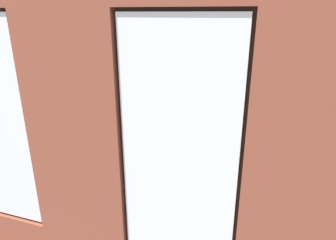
% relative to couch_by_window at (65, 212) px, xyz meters
% --- Properties ---
extents(ground_plane, '(6.99, 6.39, 0.10)m').
position_rel_couch_by_window_xyz_m(ground_plane, '(-0.79, -2.16, -0.38)').
color(ground_plane, brown).
extents(brick_wall_with_windows, '(6.39, 0.30, 3.60)m').
position_rel_couch_by_window_xyz_m(brick_wall_with_windows, '(-0.79, 0.65, 1.45)').
color(brick_wall_with_windows, brown).
rests_on(brick_wall_with_windows, ground_plane).
extents(white_wall_right, '(0.10, 5.39, 3.60)m').
position_rel_couch_by_window_xyz_m(white_wall_right, '(2.35, -1.96, 1.47)').
color(white_wall_right, silver).
rests_on(white_wall_right, ground_plane).
extents(couch_by_window, '(1.83, 0.87, 0.80)m').
position_rel_couch_by_window_xyz_m(couch_by_window, '(0.00, 0.00, 0.00)').
color(couch_by_window, black).
rests_on(couch_by_window, ground_plane).
extents(couch_left, '(0.87, 2.03, 0.80)m').
position_rel_couch_by_window_xyz_m(couch_left, '(-3.29, -1.41, -0.00)').
color(couch_left, black).
rests_on(couch_left, ground_plane).
extents(coffee_table, '(1.40, 0.78, 0.43)m').
position_rel_couch_by_window_xyz_m(coffee_table, '(-1.03, -2.62, 0.05)').
color(coffee_table, olive).
rests_on(coffee_table, ground_plane).
extents(cup_ceramic, '(0.08, 0.08, 0.10)m').
position_rel_couch_by_window_xyz_m(cup_ceramic, '(-1.42, -2.76, 0.15)').
color(cup_ceramic, '#B23D38').
rests_on(cup_ceramic, coffee_table).
extents(candle_jar, '(0.08, 0.08, 0.12)m').
position_rel_couch_by_window_xyz_m(candle_jar, '(-1.14, -2.50, 0.16)').
color(candle_jar, '#B7333D').
rests_on(candle_jar, coffee_table).
extents(remote_black, '(0.14, 0.17, 0.02)m').
position_rel_couch_by_window_xyz_m(remote_black, '(-0.86, -2.72, 0.11)').
color(remote_black, black).
rests_on(remote_black, coffee_table).
extents(media_console, '(1.27, 0.42, 0.54)m').
position_rel_couch_by_window_xyz_m(media_console, '(2.05, -2.21, -0.06)').
color(media_console, black).
rests_on(media_console, ground_plane).
extents(tv_flatscreen, '(1.18, 0.20, 0.82)m').
position_rel_couch_by_window_xyz_m(tv_flatscreen, '(2.05, -2.21, 0.62)').
color(tv_flatscreen, black).
rests_on(tv_flatscreen, media_console).
extents(papasan_chair, '(1.08, 1.08, 0.69)m').
position_rel_couch_by_window_xyz_m(papasan_chair, '(-0.05, -4.34, 0.11)').
color(papasan_chair, olive).
rests_on(papasan_chair, ground_plane).
extents(potted_plant_mid_room_small, '(0.28, 0.28, 0.46)m').
position_rel_couch_by_window_xyz_m(potted_plant_mid_room_small, '(-1.84, -2.97, -0.02)').
color(potted_plant_mid_room_small, gray).
rests_on(potted_plant_mid_room_small, ground_plane).
extents(potted_plant_foreground_right, '(0.95, 1.08, 1.32)m').
position_rel_couch_by_window_xyz_m(potted_plant_foreground_right, '(1.74, -4.30, 0.44)').
color(potted_plant_foreground_right, beige).
rests_on(potted_plant_foreground_right, ground_plane).
extents(potted_plant_near_tv, '(0.70, 0.91, 1.45)m').
position_rel_couch_by_window_xyz_m(potted_plant_near_tv, '(1.50, -1.12, 0.27)').
color(potted_plant_near_tv, '#47423D').
rests_on(potted_plant_near_tv, ground_plane).
extents(potted_plant_corner_near_left, '(1.18, 1.04, 1.50)m').
position_rel_couch_by_window_xyz_m(potted_plant_corner_near_left, '(-3.43, -4.35, 0.36)').
color(potted_plant_corner_near_left, '#9E5638').
rests_on(potted_plant_corner_near_left, ground_plane).
extents(potted_plant_by_left_couch, '(0.27, 0.27, 0.49)m').
position_rel_couch_by_window_xyz_m(potted_plant_by_left_couch, '(-2.89, -2.87, -0.03)').
color(potted_plant_by_left_couch, '#9E5638').
rests_on(potted_plant_by_left_couch, ground_plane).
extents(potted_plant_between_couches, '(0.55, 0.55, 0.94)m').
position_rel_couch_by_window_xyz_m(potted_plant_between_couches, '(-1.37, -0.05, 0.28)').
color(potted_plant_between_couches, beige).
rests_on(potted_plant_between_couches, ground_plane).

